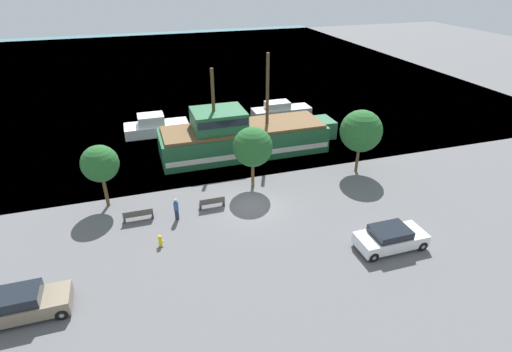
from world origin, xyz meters
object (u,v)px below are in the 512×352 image
at_px(moored_boat_outer, 156,126).
at_px(parked_car_curb_front, 390,238).
at_px(bench_promenade_east, 212,202).
at_px(pedestrian_walking_near, 176,209).
at_px(moored_boat_dockside, 281,111).
at_px(parked_car_curb_mid, 18,305).
at_px(fire_hydrant, 160,240).
at_px(pirate_ship, 242,137).
at_px(bench_promenade_west, 138,215).

distance_m(moored_boat_outer, parked_car_curb_front, 25.89).
bearing_deg(bench_promenade_east, moored_boat_outer, 99.24).
bearing_deg(pedestrian_walking_near, parked_car_curb_front, -30.25).
distance_m(moored_boat_dockside, parked_car_curb_mid, 32.07).
xyz_separation_m(moored_boat_outer, parked_car_curb_mid, (-8.49, -22.21, -0.02)).
distance_m(moored_boat_dockside, fire_hydrant, 24.74).
relative_size(pirate_ship, pedestrian_walking_near, 10.01).
bearing_deg(pedestrian_walking_near, bench_promenade_west, 165.45).
bearing_deg(pedestrian_walking_near, bench_promenade_east, 15.08).
distance_m(moored_boat_dockside, moored_boat_outer, 13.82).
bearing_deg(moored_boat_dockside, parked_car_curb_mid, -134.03).
xyz_separation_m(moored_boat_outer, parked_car_curb_front, (11.85, -23.02, -0.05)).
bearing_deg(parked_car_curb_mid, moored_boat_dockside, 45.97).
distance_m(moored_boat_outer, parked_car_curb_mid, 23.78).
distance_m(parked_car_curb_front, parked_car_curb_mid, 20.36).
bearing_deg(bench_promenade_east, pedestrian_walking_near, -164.92).
xyz_separation_m(moored_boat_outer, fire_hydrant, (-1.42, -18.65, -0.35)).
distance_m(pirate_ship, bench_promenade_west, 12.81).
relative_size(pirate_ship, bench_promenade_west, 8.23).
relative_size(bench_promenade_east, bench_promenade_west, 0.91).
height_order(moored_boat_dockside, bench_promenade_east, moored_boat_dockside).
bearing_deg(parked_car_curb_front, parked_car_curb_mid, 177.71).
xyz_separation_m(parked_car_curb_front, pedestrian_walking_near, (-11.92, 6.95, 0.10)).
distance_m(bench_promenade_west, pedestrian_walking_near, 2.59).
bearing_deg(fire_hydrant, moored_boat_outer, 85.64).
relative_size(pirate_ship, fire_hydrant, 21.07).
relative_size(fire_hydrant, bench_promenade_west, 0.39).
xyz_separation_m(pirate_ship, pedestrian_walking_near, (-7.14, -9.02, -0.75)).
distance_m(parked_car_curb_mid, bench_promenade_east, 12.94).
height_order(pirate_ship, fire_hydrant, pirate_ship).
xyz_separation_m(parked_car_curb_mid, bench_promenade_east, (10.99, 6.82, -0.30)).
xyz_separation_m(moored_boat_outer, bench_promenade_east, (2.50, -15.38, -0.31)).
height_order(parked_car_curb_front, fire_hydrant, parked_car_curb_front).
relative_size(parked_car_curb_front, parked_car_curb_mid, 0.92).
relative_size(moored_boat_dockside, pedestrian_walking_near, 4.09).
bearing_deg(bench_promenade_west, moored_boat_outer, 80.62).
height_order(moored_boat_dockside, parked_car_curb_front, moored_boat_dockside).
height_order(pirate_ship, bench_promenade_west, pirate_ship).
height_order(moored_boat_dockside, moored_boat_outer, moored_boat_outer).
height_order(fire_hydrant, bench_promenade_east, bench_promenade_east).
distance_m(moored_boat_outer, bench_promenade_west, 15.64).
xyz_separation_m(parked_car_curb_mid, fire_hydrant, (7.07, 3.56, -0.33)).
bearing_deg(moored_boat_outer, pedestrian_walking_near, -90.22).
bearing_deg(pedestrian_walking_near, moored_boat_dockside, 50.68).
bearing_deg(moored_boat_dockside, pirate_ship, -130.41).
height_order(fire_hydrant, bench_promenade_west, bench_promenade_west).
height_order(moored_boat_outer, pedestrian_walking_near, moored_boat_outer).
xyz_separation_m(fire_hydrant, bench_promenade_east, (3.92, 3.26, 0.03)).
distance_m(pirate_ship, moored_boat_dockside, 10.41).
distance_m(pirate_ship, parked_car_curb_mid, 21.74).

